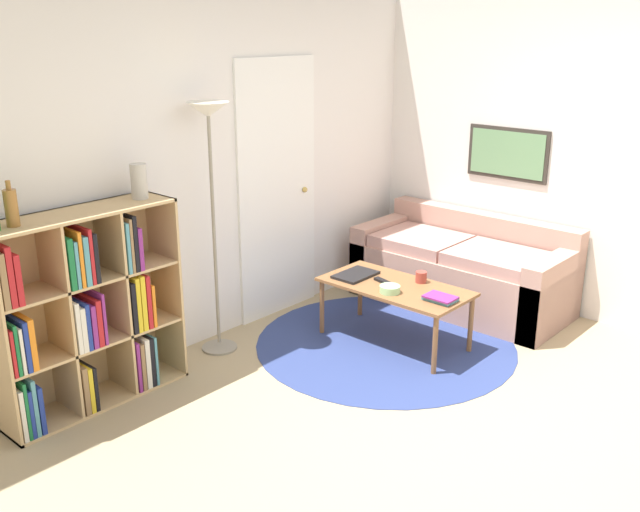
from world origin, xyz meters
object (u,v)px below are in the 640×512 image
object	(u,v)px
coffee_table	(395,291)
cup	(421,277)
bowl	(390,289)
vase_on_shelf	(139,181)
bookshelf	(83,313)
floor_lamp	(210,148)
laptop	(356,275)
bottle_middle	(11,207)
couch	(464,271)

from	to	relation	value
coffee_table	cup	distance (m)	0.22
bowl	vase_on_shelf	xyz separation A→B (m)	(-1.35, 0.95, 0.86)
bookshelf	floor_lamp	distance (m)	1.35
floor_lamp	bowl	bearing A→B (deg)	-50.02
bookshelf	coffee_table	xyz separation A→B (m)	(1.97, -0.89, -0.19)
bowl	coffee_table	bearing A→B (deg)	21.93
laptop	bowl	size ratio (longest dim) A/B	2.28
floor_lamp	bookshelf	bearing A→B (deg)	179.48
bowl	cup	distance (m)	0.33
floor_lamp	laptop	distance (m)	1.45
laptop	bottle_middle	size ratio (longest dim) A/B	1.33
coffee_table	bottle_middle	xyz separation A→B (m)	(-2.32, 0.86, 0.92)
couch	bowl	xyz separation A→B (m)	(-1.17, -0.08, 0.19)
couch	bookshelf	bearing A→B (deg)	163.80
bookshelf	laptop	xyz separation A→B (m)	(1.93, -0.55, -0.14)
coffee_table	cup	bearing A→B (deg)	-30.91
bookshelf	couch	distance (m)	3.13
couch	bottle_middle	size ratio (longest dim) A/B	6.97
bookshelf	bowl	xyz separation A→B (m)	(1.82, -0.95, -0.12)
couch	coffee_table	xyz separation A→B (m)	(-1.02, -0.02, 0.12)
couch	laptop	distance (m)	1.12
floor_lamp	bottle_middle	distance (m)	1.39
bowl	cup	bearing A→B (deg)	-8.08
floor_lamp	cup	world-z (taller)	floor_lamp
laptop	cup	size ratio (longest dim) A/B	4.05
vase_on_shelf	bookshelf	bearing A→B (deg)	179.72
laptop	bowl	distance (m)	0.41
laptop	floor_lamp	bearing A→B (deg)	148.84
cup	bottle_middle	size ratio (longest dim) A/B	0.33
floor_lamp	coffee_table	bearing A→B (deg)	-43.28
bowl	bottle_middle	distance (m)	2.51
bookshelf	vase_on_shelf	size ratio (longest dim) A/B	5.61
couch	laptop	bearing A→B (deg)	163.31
coffee_table	vase_on_shelf	bearing A→B (deg)	149.40
floor_lamp	couch	bearing A→B (deg)	-23.73
bowl	cup	size ratio (longest dim) A/B	1.78
bookshelf	vase_on_shelf	distance (m)	0.87
laptop	coffee_table	bearing A→B (deg)	-83.45
bookshelf	laptop	bearing A→B (deg)	-15.93
laptop	bookshelf	bearing A→B (deg)	164.07
coffee_table	vase_on_shelf	size ratio (longest dim) A/B	5.00
laptop	vase_on_shelf	bearing A→B (deg)	159.42
couch	coffee_table	distance (m)	1.03
bookshelf	laptop	world-z (taller)	bookshelf
vase_on_shelf	bowl	bearing A→B (deg)	-34.96
cup	couch	bearing A→B (deg)	8.48
floor_lamp	couch	world-z (taller)	floor_lamp
vase_on_shelf	bottle_middle	bearing A→B (deg)	-178.25
bowl	laptop	bearing A→B (deg)	74.80
coffee_table	floor_lamp	bearing A→B (deg)	136.72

